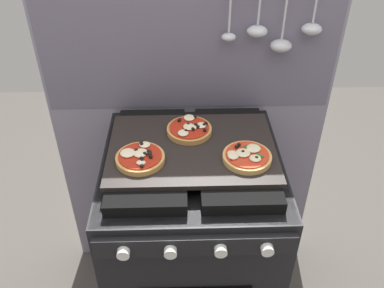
# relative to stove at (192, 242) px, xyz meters

# --- Properties ---
(kitchen_backsplash) EXTENTS (1.10, 0.09, 1.55)m
(kitchen_backsplash) POSITION_rel_stove_xyz_m (0.00, 0.34, 0.34)
(kitchen_backsplash) COLOR gray
(kitchen_backsplash) RESTS_ON ground_plane
(stove) EXTENTS (0.60, 0.64, 0.90)m
(stove) POSITION_rel_stove_xyz_m (0.00, 0.00, 0.00)
(stove) COLOR black
(stove) RESTS_ON ground_plane
(baking_tray) EXTENTS (0.54, 0.38, 0.02)m
(baking_tray) POSITION_rel_stove_xyz_m (0.00, 0.00, 0.46)
(baking_tray) COLOR black
(baking_tray) RESTS_ON stove
(pizza_left) EXTENTS (0.15, 0.15, 0.03)m
(pizza_left) POSITION_rel_stove_xyz_m (-0.16, -0.07, 0.48)
(pizza_left) COLOR tan
(pizza_left) RESTS_ON baking_tray
(pizza_right) EXTENTS (0.15, 0.15, 0.03)m
(pizza_right) POSITION_rel_stove_xyz_m (0.17, -0.07, 0.48)
(pizza_right) COLOR tan
(pizza_right) RESTS_ON baking_tray
(pizza_center) EXTENTS (0.15, 0.15, 0.03)m
(pizza_center) POSITION_rel_stove_xyz_m (-0.01, 0.08, 0.48)
(pizza_center) COLOR #C18947
(pizza_center) RESTS_ON baking_tray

